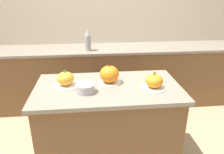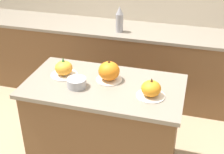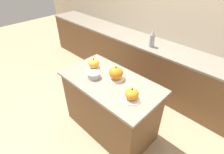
# 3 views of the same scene
# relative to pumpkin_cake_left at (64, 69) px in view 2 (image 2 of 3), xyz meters

# --- Properties ---
(kitchen_island) EXTENTS (1.32, 0.72, 0.88)m
(kitchen_island) POSITION_rel_pumpkin_cake_left_xyz_m (0.38, -0.06, -0.50)
(kitchen_island) COLOR brown
(kitchen_island) RESTS_ON ground_plane
(back_counter) EXTENTS (6.00, 0.60, 0.90)m
(back_counter) POSITION_rel_pumpkin_cake_left_xyz_m (0.38, 1.23, -0.49)
(back_counter) COLOR brown
(back_counter) RESTS_ON ground_plane
(pumpkin_cake_left) EXTENTS (0.23, 0.23, 0.16)m
(pumpkin_cake_left) POSITION_rel_pumpkin_cake_left_xyz_m (0.00, 0.00, 0.00)
(pumpkin_cake_left) COLOR silver
(pumpkin_cake_left) RESTS_ON kitchen_island
(pumpkin_cake_center) EXTENTS (0.22, 0.22, 0.19)m
(pumpkin_cake_center) POSITION_rel_pumpkin_cake_left_xyz_m (0.40, 0.02, 0.02)
(pumpkin_cake_center) COLOR silver
(pumpkin_cake_center) RESTS_ON kitchen_island
(pumpkin_cake_right) EXTENTS (0.22, 0.22, 0.16)m
(pumpkin_cake_right) POSITION_rel_pumpkin_cake_left_xyz_m (0.78, -0.13, 0.00)
(pumpkin_cake_right) COLOR silver
(pumpkin_cake_right) RESTS_ON kitchen_island
(bottle_tall) EXTENTS (0.09, 0.09, 0.30)m
(bottle_tall) POSITION_rel_pumpkin_cake_left_xyz_m (0.20, 1.11, 0.10)
(bottle_tall) COLOR #99999E
(bottle_tall) RESTS_ON back_counter
(mixing_bowl) EXTENTS (0.16, 0.16, 0.07)m
(mixing_bowl) POSITION_rel_pumpkin_cake_left_xyz_m (0.18, -0.15, -0.02)
(mixing_bowl) COLOR #ADADB2
(mixing_bowl) RESTS_ON kitchen_island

